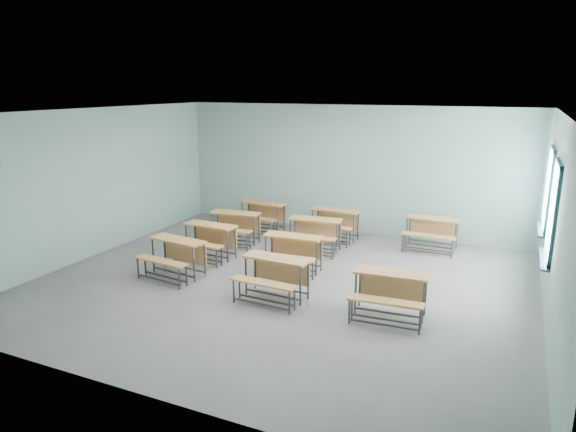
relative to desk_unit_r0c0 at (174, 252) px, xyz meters
name	(u,v)px	position (x,y,z in m)	size (l,w,h in m)	color
room	(287,201)	(2.16, 0.56, 1.10)	(9.04, 8.04, 3.24)	gray
desk_unit_r0c0	(174,252)	(0.00, 0.00, 0.00)	(1.28, 0.94, 0.74)	#C78447
desk_unit_r0c1	(274,272)	(2.25, -0.19, 0.00)	(1.22, 0.85, 0.74)	#C78447
desk_unit_r0c2	(390,289)	(4.27, -0.10, 0.00)	(1.23, 0.87, 0.74)	#C78447
desk_unit_r1c0	(208,236)	(-0.02, 1.20, 0.00)	(1.22, 0.85, 0.74)	#C78447
desk_unit_r1c1	(292,248)	(1.99, 1.17, 0.00)	(1.22, 0.86, 0.74)	#C78447
desk_unit_r2c0	(234,223)	(-0.05, 2.37, 0.00)	(1.25, 0.90, 0.74)	#C78447
desk_unit_r2c1	(314,230)	(1.90, 2.61, 0.00)	(1.25, 0.90, 0.74)	#C78447
desk_unit_r3c0	(261,212)	(0.04, 3.61, 0.00)	(1.23, 0.87, 0.74)	#C78447
desk_unit_r3c1	(333,220)	(2.01, 3.63, 0.00)	(1.23, 0.87, 0.74)	#C78447
desk_unit_r3c2	(431,229)	(4.30, 3.81, 0.00)	(1.19, 0.81, 0.74)	#C78447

